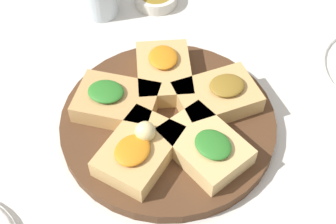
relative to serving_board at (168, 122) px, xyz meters
The scene contains 7 objects.
ground_plane 0.01m from the serving_board, ahead, with size 3.00×3.00×0.00m, color silver.
serving_board is the anchor object (origin of this frame).
focaccia_slice_0 0.09m from the serving_board, ahead, with size 0.14×0.10×0.04m.
focaccia_slice_1 0.09m from the serving_board, 65.64° to the left, with size 0.13×0.15×0.04m.
focaccia_slice_2 0.09m from the serving_board, 137.11° to the left, with size 0.15×0.15×0.04m.
focaccia_slice_3 0.09m from the serving_board, 149.20° to the right, with size 0.15×0.14×0.06m.
focaccia_slice_4 0.09m from the serving_board, 79.07° to the right, with size 0.11×0.14×0.04m.
Camera 1 is at (-0.22, -0.40, 0.60)m, focal length 50.00 mm.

